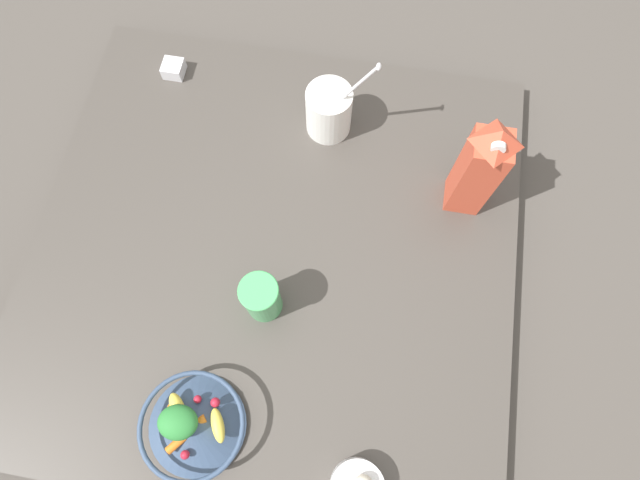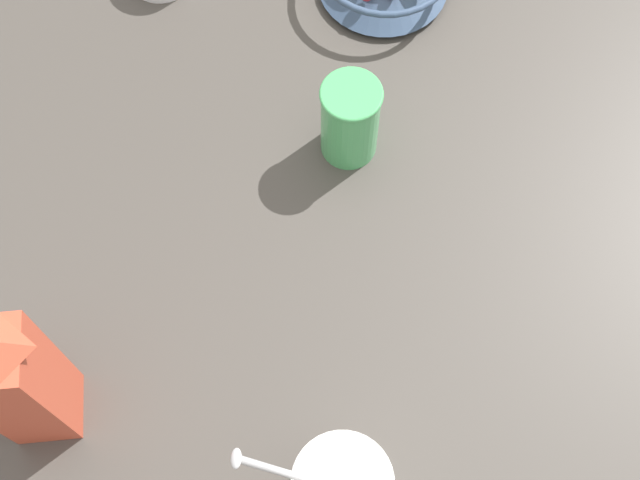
{
  "view_description": "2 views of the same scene",
  "coord_description": "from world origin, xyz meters",
  "px_view_note": "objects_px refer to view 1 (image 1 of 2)",
  "views": [
    {
      "loc": [
        0.17,
        -0.34,
        1.12
      ],
      "look_at": [
        0.11,
        0.01,
        0.13
      ],
      "focal_mm": 28.0,
      "sensor_mm": 36.0,
      "label": 1
    },
    {
      "loc": [
        0.11,
        0.47,
        1.12
      ],
      "look_at": [
        0.07,
        0.03,
        0.11
      ],
      "focal_mm": 50.0,
      "sensor_mm": 36.0,
      "label": 2
    }
  ],
  "objects_px": {
    "fruit_bowl": "(193,425)",
    "milk_carton": "(479,169)",
    "yogurt_tub": "(329,109)",
    "spice_jar": "(174,69)",
    "drinking_cup": "(262,298)"
  },
  "relations": [
    {
      "from": "fruit_bowl",
      "to": "drinking_cup",
      "type": "distance_m",
      "value": 0.28
    },
    {
      "from": "drinking_cup",
      "to": "spice_jar",
      "type": "height_order",
      "value": "drinking_cup"
    },
    {
      "from": "fruit_bowl",
      "to": "drinking_cup",
      "type": "relative_size",
      "value": 1.54
    },
    {
      "from": "drinking_cup",
      "to": "yogurt_tub",
      "type": "bearing_deg",
      "value": 82.54
    },
    {
      "from": "fruit_bowl",
      "to": "spice_jar",
      "type": "relative_size",
      "value": 4.0
    },
    {
      "from": "milk_carton",
      "to": "drinking_cup",
      "type": "height_order",
      "value": "milk_carton"
    },
    {
      "from": "fruit_bowl",
      "to": "milk_carton",
      "type": "relative_size",
      "value": 0.71
    },
    {
      "from": "fruit_bowl",
      "to": "yogurt_tub",
      "type": "height_order",
      "value": "yogurt_tub"
    },
    {
      "from": "yogurt_tub",
      "to": "spice_jar",
      "type": "height_order",
      "value": "yogurt_tub"
    },
    {
      "from": "fruit_bowl",
      "to": "yogurt_tub",
      "type": "xyz_separation_m",
      "value": [
        0.14,
        0.73,
        0.03
      ]
    },
    {
      "from": "fruit_bowl",
      "to": "milk_carton",
      "type": "height_order",
      "value": "milk_carton"
    },
    {
      "from": "fruit_bowl",
      "to": "spice_jar",
      "type": "bearing_deg",
      "value": 108.5
    },
    {
      "from": "milk_carton",
      "to": "spice_jar",
      "type": "bearing_deg",
      "value": 163.29
    },
    {
      "from": "yogurt_tub",
      "to": "spice_jar",
      "type": "relative_size",
      "value": 5.16
    },
    {
      "from": "milk_carton",
      "to": "drinking_cup",
      "type": "distance_m",
      "value": 0.52
    }
  ]
}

